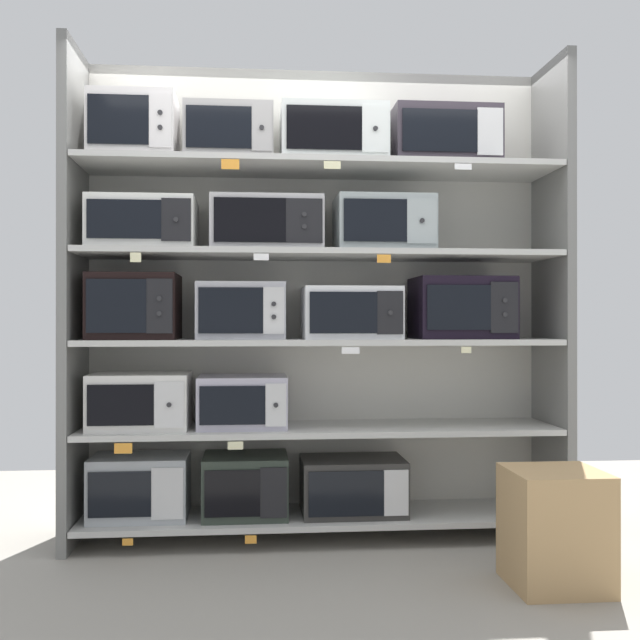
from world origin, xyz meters
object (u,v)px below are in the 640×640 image
object	(u,v)px
microwave_0	(140,487)
microwave_5	(135,307)
microwave_14	(333,137)
microwave_11	(383,225)
shipping_carton	(555,528)
microwave_4	(243,402)
microwave_9	(144,225)
microwave_7	(350,313)
microwave_3	(141,401)
microwave_1	(245,485)
microwave_2	(353,486)
microwave_12	(134,129)
microwave_8	(461,308)
microwave_13	(229,135)
microwave_6	(241,311)
microwave_15	(444,138)
microwave_10	(267,225)

from	to	relation	value
microwave_0	microwave_5	xyz separation A→B (m)	(-0.03, -0.00, 0.93)
microwave_14	microwave_11	bearing A→B (deg)	0.00
microwave_5	microwave_14	bearing A→B (deg)	0.01
microwave_11	shipping_carton	bearing A→B (deg)	-53.36
microwave_4	microwave_9	distance (m)	1.05
microwave_0	microwave_7	distance (m)	1.42
microwave_3	microwave_9	distance (m)	0.91
microwave_1	microwave_11	world-z (taller)	microwave_11
microwave_0	microwave_7	size ratio (longest dim) A/B	0.98
microwave_0	shipping_carton	size ratio (longest dim) A/B	0.98
microwave_3	microwave_7	world-z (taller)	microwave_7
microwave_2	microwave_12	xyz separation A→B (m)	(-1.14, 0.00, 1.87)
microwave_1	microwave_3	world-z (taller)	microwave_3
microwave_0	microwave_3	bearing A→B (deg)	-0.84
microwave_8	microwave_11	bearing A→B (deg)	-179.98
microwave_0	microwave_13	xyz separation A→B (m)	(0.46, -0.00, 1.83)
microwave_0	microwave_3	size ratio (longest dim) A/B	0.99
microwave_2	microwave_4	size ratio (longest dim) A/B	1.18
microwave_1	microwave_2	xyz separation A→B (m)	(0.57, -0.00, -0.01)
microwave_5	microwave_7	distance (m)	1.12
microwave_6	microwave_15	size ratio (longest dim) A/B	0.81
microwave_7	microwave_13	size ratio (longest dim) A/B	1.11
microwave_11	microwave_13	world-z (taller)	microwave_13
microwave_0	microwave_7	world-z (taller)	microwave_7
microwave_6	shipping_carton	bearing A→B (deg)	-30.94
microwave_7	microwave_10	xyz separation A→B (m)	(-0.44, -0.00, 0.46)
microwave_15	microwave_11	bearing A→B (deg)	-179.98
microwave_9	microwave_13	bearing A→B (deg)	-0.01
microwave_1	microwave_6	distance (m)	0.91
microwave_4	microwave_10	xyz separation A→B (m)	(0.13, -0.00, 0.93)
microwave_3	microwave_7	distance (m)	1.18
microwave_1	microwave_13	bearing A→B (deg)	-179.98
microwave_6	microwave_10	xyz separation A→B (m)	(0.13, -0.00, 0.45)
microwave_15	shipping_carton	world-z (taller)	microwave_15
microwave_5	microwave_10	bearing A→B (deg)	-0.00
microwave_3	microwave_11	distance (m)	1.57
microwave_0	microwave_13	world-z (taller)	microwave_13
microwave_1	microwave_15	size ratio (longest dim) A/B	0.78
microwave_12	microwave_0	bearing A→B (deg)	0.34
microwave_4	microwave_14	world-z (taller)	microwave_14
microwave_7	microwave_13	distance (m)	1.13
microwave_0	microwave_5	distance (m)	0.93
microwave_7	microwave_11	distance (m)	0.50
microwave_6	microwave_14	world-z (taller)	microwave_14
microwave_15	shipping_carton	bearing A→B (deg)	-71.18
microwave_1	microwave_10	world-z (taller)	microwave_10
microwave_3	microwave_10	size ratio (longest dim) A/B	0.86
microwave_3	microwave_9	size ratio (longest dim) A/B	0.94
microwave_2	microwave_8	bearing A→B (deg)	0.03
microwave_0	microwave_1	size ratio (longest dim) A/B	1.13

